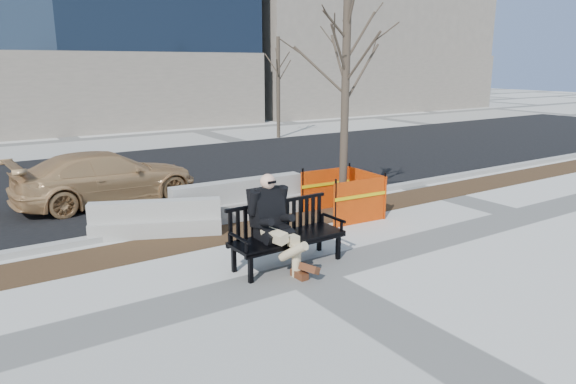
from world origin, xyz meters
name	(u,v)px	position (x,y,z in m)	size (l,w,h in m)	color
ground	(303,273)	(0.00, 0.00, 0.00)	(120.00, 120.00, 0.00)	beige
mulch_strip	(232,232)	(0.00, 2.60, 0.00)	(40.00, 1.20, 0.02)	#47301C
asphalt_street	(139,179)	(0.00, 8.80, 0.00)	(60.00, 10.40, 0.01)	black
curb	(213,219)	(0.00, 3.55, 0.06)	(60.00, 0.25, 0.12)	#9E9B93
bench	(288,265)	(-0.02, 0.45, 0.00)	(2.10, 0.75, 1.12)	black
seated_man	(272,268)	(-0.31, 0.50, 0.00)	(0.71, 1.19, 1.66)	black
tree_fence	(342,216)	(2.70, 2.31, 0.00)	(2.15, 2.15, 5.36)	#FF4E08
sedan	(109,203)	(-1.52, 6.46, 0.00)	(1.83, 4.50, 1.31)	tan
jersey_barrier_left	(157,236)	(-1.39, 3.27, 0.00)	(2.62, 0.52, 0.75)	#A6A39B
jersey_barrier_right	(239,218)	(0.60, 3.44, 0.00)	(3.15, 0.63, 0.90)	#9C9992
far_tree_right	(279,137)	(8.42, 14.18, 0.00)	(1.85, 1.85, 4.99)	#493D2F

